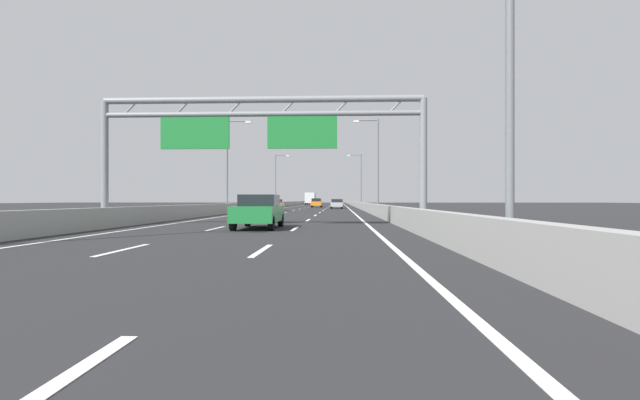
# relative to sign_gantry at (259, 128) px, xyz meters

# --- Properties ---
(ground_plane) EXTENTS (260.00, 260.00, 0.00)m
(ground_plane) POSITION_rel_sign_gantry_xyz_m (0.15, 76.74, -4.81)
(ground_plane) COLOR #262628
(lane_dash_left_1) EXTENTS (0.16, 3.00, 0.01)m
(lane_dash_left_1) POSITION_rel_sign_gantry_xyz_m (-1.65, -10.76, -4.80)
(lane_dash_left_1) COLOR white
(lane_dash_left_1) RESTS_ON ground_plane
(lane_dash_left_2) EXTENTS (0.16, 3.00, 0.01)m
(lane_dash_left_2) POSITION_rel_sign_gantry_xyz_m (-1.65, -1.76, -4.80)
(lane_dash_left_2) COLOR white
(lane_dash_left_2) RESTS_ON ground_plane
(lane_dash_left_3) EXTENTS (0.16, 3.00, 0.01)m
(lane_dash_left_3) POSITION_rel_sign_gantry_xyz_m (-1.65, 7.24, -4.80)
(lane_dash_left_3) COLOR white
(lane_dash_left_3) RESTS_ON ground_plane
(lane_dash_left_4) EXTENTS (0.16, 3.00, 0.01)m
(lane_dash_left_4) POSITION_rel_sign_gantry_xyz_m (-1.65, 16.24, -4.80)
(lane_dash_left_4) COLOR white
(lane_dash_left_4) RESTS_ON ground_plane
(lane_dash_left_5) EXTENTS (0.16, 3.00, 0.01)m
(lane_dash_left_5) POSITION_rel_sign_gantry_xyz_m (-1.65, 25.24, -4.80)
(lane_dash_left_5) COLOR white
(lane_dash_left_5) RESTS_ON ground_plane
(lane_dash_left_6) EXTENTS (0.16, 3.00, 0.01)m
(lane_dash_left_6) POSITION_rel_sign_gantry_xyz_m (-1.65, 34.24, -4.80)
(lane_dash_left_6) COLOR white
(lane_dash_left_6) RESTS_ON ground_plane
(lane_dash_left_7) EXTENTS (0.16, 3.00, 0.01)m
(lane_dash_left_7) POSITION_rel_sign_gantry_xyz_m (-1.65, 43.24, -4.80)
(lane_dash_left_7) COLOR white
(lane_dash_left_7) RESTS_ON ground_plane
(lane_dash_left_8) EXTENTS (0.16, 3.00, 0.01)m
(lane_dash_left_8) POSITION_rel_sign_gantry_xyz_m (-1.65, 52.24, -4.80)
(lane_dash_left_8) COLOR white
(lane_dash_left_8) RESTS_ON ground_plane
(lane_dash_left_9) EXTENTS (0.16, 3.00, 0.01)m
(lane_dash_left_9) POSITION_rel_sign_gantry_xyz_m (-1.65, 61.24, -4.80)
(lane_dash_left_9) COLOR white
(lane_dash_left_9) RESTS_ON ground_plane
(lane_dash_left_10) EXTENTS (0.16, 3.00, 0.01)m
(lane_dash_left_10) POSITION_rel_sign_gantry_xyz_m (-1.65, 70.24, -4.80)
(lane_dash_left_10) COLOR white
(lane_dash_left_10) RESTS_ON ground_plane
(lane_dash_left_11) EXTENTS (0.16, 3.00, 0.01)m
(lane_dash_left_11) POSITION_rel_sign_gantry_xyz_m (-1.65, 79.24, -4.80)
(lane_dash_left_11) COLOR white
(lane_dash_left_11) RESTS_ON ground_plane
(lane_dash_left_12) EXTENTS (0.16, 3.00, 0.01)m
(lane_dash_left_12) POSITION_rel_sign_gantry_xyz_m (-1.65, 88.24, -4.80)
(lane_dash_left_12) COLOR white
(lane_dash_left_12) RESTS_ON ground_plane
(lane_dash_left_13) EXTENTS (0.16, 3.00, 0.01)m
(lane_dash_left_13) POSITION_rel_sign_gantry_xyz_m (-1.65, 97.24, -4.80)
(lane_dash_left_13) COLOR white
(lane_dash_left_13) RESTS_ON ground_plane
(lane_dash_left_14) EXTENTS (0.16, 3.00, 0.01)m
(lane_dash_left_14) POSITION_rel_sign_gantry_xyz_m (-1.65, 106.24, -4.80)
(lane_dash_left_14) COLOR white
(lane_dash_left_14) RESTS_ON ground_plane
(lane_dash_left_15) EXTENTS (0.16, 3.00, 0.01)m
(lane_dash_left_15) POSITION_rel_sign_gantry_xyz_m (-1.65, 115.24, -4.80)
(lane_dash_left_15) COLOR white
(lane_dash_left_15) RESTS_ON ground_plane
(lane_dash_left_16) EXTENTS (0.16, 3.00, 0.01)m
(lane_dash_left_16) POSITION_rel_sign_gantry_xyz_m (-1.65, 124.24, -4.80)
(lane_dash_left_16) COLOR white
(lane_dash_left_16) RESTS_ON ground_plane
(lane_dash_left_17) EXTENTS (0.16, 3.00, 0.01)m
(lane_dash_left_17) POSITION_rel_sign_gantry_xyz_m (-1.65, 133.24, -4.80)
(lane_dash_left_17) COLOR white
(lane_dash_left_17) RESTS_ON ground_plane
(lane_dash_right_1) EXTENTS (0.16, 3.00, 0.01)m
(lane_dash_right_1) POSITION_rel_sign_gantry_xyz_m (1.95, -10.76, -4.80)
(lane_dash_right_1) COLOR white
(lane_dash_right_1) RESTS_ON ground_plane
(lane_dash_right_2) EXTENTS (0.16, 3.00, 0.01)m
(lane_dash_right_2) POSITION_rel_sign_gantry_xyz_m (1.95, -1.76, -4.80)
(lane_dash_right_2) COLOR white
(lane_dash_right_2) RESTS_ON ground_plane
(lane_dash_right_3) EXTENTS (0.16, 3.00, 0.01)m
(lane_dash_right_3) POSITION_rel_sign_gantry_xyz_m (1.95, 7.24, -4.80)
(lane_dash_right_3) COLOR white
(lane_dash_right_3) RESTS_ON ground_plane
(lane_dash_right_4) EXTENTS (0.16, 3.00, 0.01)m
(lane_dash_right_4) POSITION_rel_sign_gantry_xyz_m (1.95, 16.24, -4.80)
(lane_dash_right_4) COLOR white
(lane_dash_right_4) RESTS_ON ground_plane
(lane_dash_right_5) EXTENTS (0.16, 3.00, 0.01)m
(lane_dash_right_5) POSITION_rel_sign_gantry_xyz_m (1.95, 25.24, -4.80)
(lane_dash_right_5) COLOR white
(lane_dash_right_5) RESTS_ON ground_plane
(lane_dash_right_6) EXTENTS (0.16, 3.00, 0.01)m
(lane_dash_right_6) POSITION_rel_sign_gantry_xyz_m (1.95, 34.24, -4.80)
(lane_dash_right_6) COLOR white
(lane_dash_right_6) RESTS_ON ground_plane
(lane_dash_right_7) EXTENTS (0.16, 3.00, 0.01)m
(lane_dash_right_7) POSITION_rel_sign_gantry_xyz_m (1.95, 43.24, -4.80)
(lane_dash_right_7) COLOR white
(lane_dash_right_7) RESTS_ON ground_plane
(lane_dash_right_8) EXTENTS (0.16, 3.00, 0.01)m
(lane_dash_right_8) POSITION_rel_sign_gantry_xyz_m (1.95, 52.24, -4.80)
(lane_dash_right_8) COLOR white
(lane_dash_right_8) RESTS_ON ground_plane
(lane_dash_right_9) EXTENTS (0.16, 3.00, 0.01)m
(lane_dash_right_9) POSITION_rel_sign_gantry_xyz_m (1.95, 61.24, -4.80)
(lane_dash_right_9) COLOR white
(lane_dash_right_9) RESTS_ON ground_plane
(lane_dash_right_10) EXTENTS (0.16, 3.00, 0.01)m
(lane_dash_right_10) POSITION_rel_sign_gantry_xyz_m (1.95, 70.24, -4.80)
(lane_dash_right_10) COLOR white
(lane_dash_right_10) RESTS_ON ground_plane
(lane_dash_right_11) EXTENTS (0.16, 3.00, 0.01)m
(lane_dash_right_11) POSITION_rel_sign_gantry_xyz_m (1.95, 79.24, -4.80)
(lane_dash_right_11) COLOR white
(lane_dash_right_11) RESTS_ON ground_plane
(lane_dash_right_12) EXTENTS (0.16, 3.00, 0.01)m
(lane_dash_right_12) POSITION_rel_sign_gantry_xyz_m (1.95, 88.24, -4.80)
(lane_dash_right_12) COLOR white
(lane_dash_right_12) RESTS_ON ground_plane
(lane_dash_right_13) EXTENTS (0.16, 3.00, 0.01)m
(lane_dash_right_13) POSITION_rel_sign_gantry_xyz_m (1.95, 97.24, -4.80)
(lane_dash_right_13) COLOR white
(lane_dash_right_13) RESTS_ON ground_plane
(lane_dash_right_14) EXTENTS (0.16, 3.00, 0.01)m
(lane_dash_right_14) POSITION_rel_sign_gantry_xyz_m (1.95, 106.24, -4.80)
(lane_dash_right_14) COLOR white
(lane_dash_right_14) RESTS_ON ground_plane
(lane_dash_right_15) EXTENTS (0.16, 3.00, 0.01)m
(lane_dash_right_15) POSITION_rel_sign_gantry_xyz_m (1.95, 115.24, -4.80)
(lane_dash_right_15) COLOR white
(lane_dash_right_15) RESTS_ON ground_plane
(lane_dash_right_16) EXTENTS (0.16, 3.00, 0.01)m
(lane_dash_right_16) POSITION_rel_sign_gantry_xyz_m (1.95, 124.24, -4.80)
(lane_dash_right_16) COLOR white
(lane_dash_right_16) RESTS_ON ground_plane
(lane_dash_right_17) EXTENTS (0.16, 3.00, 0.01)m
(lane_dash_right_17) POSITION_rel_sign_gantry_xyz_m (1.95, 133.24, -4.80)
(lane_dash_right_17) COLOR white
(lane_dash_right_17) RESTS_ON ground_plane
(edge_line_left) EXTENTS (0.16, 176.00, 0.01)m
(edge_line_left) POSITION_rel_sign_gantry_xyz_m (-5.10, 64.74, -4.80)
(edge_line_left) COLOR white
(edge_line_left) RESTS_ON ground_plane
(edge_line_right) EXTENTS (0.16, 176.00, 0.01)m
(edge_line_right) POSITION_rel_sign_gantry_xyz_m (5.40, 64.74, -4.80)
(edge_line_right) COLOR white
(edge_line_right) RESTS_ON ground_plane
(barrier_left) EXTENTS (0.45, 220.00, 0.95)m
(barrier_left) POSITION_rel_sign_gantry_xyz_m (-6.75, 86.74, -4.33)
(barrier_left) COLOR #9E9E99
(barrier_left) RESTS_ON ground_plane
(barrier_right) EXTENTS (0.45, 220.00, 0.95)m
(barrier_right) POSITION_rel_sign_gantry_xyz_m (7.05, 86.74, -4.33)
(barrier_right) COLOR #9E9E99
(barrier_right) RESTS_ON ground_plane
(sign_gantry) EXTENTS (16.03, 0.36, 6.36)m
(sign_gantry) POSITION_rel_sign_gantry_xyz_m (0.00, 0.00, 0.00)
(sign_gantry) COLOR gray
(sign_gantry) RESTS_ON ground_plane
(streetlamp_right_near) EXTENTS (2.58, 0.28, 9.50)m
(streetlamp_right_near) POSITION_rel_sign_gantry_xyz_m (7.62, -11.73, 0.59)
(streetlamp_right_near) COLOR slate
(streetlamp_right_near) RESTS_ON ground_plane
(streetlamp_left_mid) EXTENTS (2.58, 0.28, 9.50)m
(streetlamp_left_mid) POSITION_rel_sign_gantry_xyz_m (-7.31, 24.60, 0.59)
(streetlamp_left_mid) COLOR slate
(streetlamp_left_mid) RESTS_ON ground_plane
(streetlamp_right_mid) EXTENTS (2.58, 0.28, 9.50)m
(streetlamp_right_mid) POSITION_rel_sign_gantry_xyz_m (7.62, 24.60, 0.59)
(streetlamp_right_mid) COLOR slate
(streetlamp_right_mid) RESTS_ON ground_plane
(streetlamp_left_far) EXTENTS (2.58, 0.28, 9.50)m
(streetlamp_left_far) POSITION_rel_sign_gantry_xyz_m (-7.31, 60.93, 0.59)
(streetlamp_left_far) COLOR slate
(streetlamp_left_far) RESTS_ON ground_plane
(streetlamp_right_far) EXTENTS (2.58, 0.28, 9.50)m
(streetlamp_right_far) POSITION_rel_sign_gantry_xyz_m (7.62, 60.93, 0.59)
(streetlamp_right_far) COLOR slate
(streetlamp_right_far) RESTS_ON ground_plane
(blue_car) EXTENTS (1.85, 4.48, 1.40)m
(blue_car) POSITION_rel_sign_gantry_xyz_m (3.90, 109.76, -4.08)
(blue_car) COLOR #2347AD
(blue_car) RESTS_ON ground_plane
(white_car) EXTENTS (1.77, 4.33, 1.37)m
(white_car) POSITION_rel_sign_gantry_xyz_m (-3.59, 31.21, -4.09)
(white_car) COLOR silver
(white_car) RESTS_ON ground_plane
(silver_car) EXTENTS (1.75, 4.33, 1.42)m
(silver_car) POSITION_rel_sign_gantry_xyz_m (3.58, 46.28, -4.08)
(silver_car) COLOR #A8ADB2
(silver_car) RESTS_ON ground_plane
(orange_car) EXTENTS (1.82, 4.30, 1.57)m
(orange_car) POSITION_rel_sign_gantry_xyz_m (-0.01, 58.72, -4.01)
(orange_car) COLOR orange
(orange_car) RESTS_ON ground_plane
(green_car) EXTENTS (1.84, 4.27, 1.54)m
(green_car) POSITION_rel_sign_gantry_xyz_m (0.28, -1.55, -4.02)
(green_car) COLOR #1E7A38
(green_car) RESTS_ON ground_plane
(red_car) EXTENTS (1.75, 4.29, 1.40)m
(red_car) POSITION_rel_sign_gantry_xyz_m (3.89, 75.66, -4.07)
(red_car) COLOR red
(red_car) RESTS_ON ground_plane
(box_truck) EXTENTS (2.50, 8.93, 3.19)m
(box_truck) POSITION_rel_sign_gantry_xyz_m (-3.67, 100.84, -3.08)
(box_truck) COLOR silver
(box_truck) RESTS_ON ground_plane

